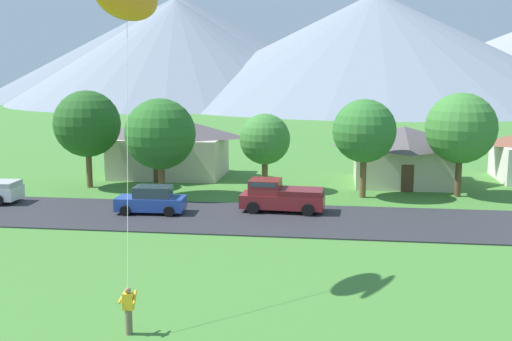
% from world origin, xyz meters
% --- Properties ---
extents(road_strip, '(160.00, 7.91, 0.08)m').
position_xyz_m(road_strip, '(0.00, 27.99, 0.04)').
color(road_strip, '#2D2D33').
rests_on(road_strip, ground).
extents(mountain_far_east_ridge, '(84.15, 84.15, 26.02)m').
position_xyz_m(mountain_far_east_ridge, '(-36.66, 148.87, 13.01)').
color(mountain_far_east_ridge, gray).
rests_on(mountain_far_east_ridge, ground).
extents(mountain_far_west_ridge, '(112.14, 112.14, 27.36)m').
position_xyz_m(mountain_far_west_ridge, '(13.48, 152.84, 13.68)').
color(mountain_far_west_ridge, gray).
rests_on(mountain_far_west_ridge, ground).
extents(mountain_east_ridge, '(115.02, 115.02, 30.28)m').
position_xyz_m(mountain_east_ridge, '(-43.64, 179.33, 15.14)').
color(mountain_east_ridge, slate).
rests_on(mountain_east_ridge, ground).
extents(house_leftmost, '(9.71, 6.62, 5.04)m').
position_xyz_m(house_leftmost, '(-9.10, 41.89, 2.61)').
color(house_leftmost, beige).
rests_on(house_leftmost, ground).
extents(house_right_center, '(8.03, 7.39, 4.49)m').
position_xyz_m(house_right_center, '(9.94, 41.06, 2.32)').
color(house_right_center, beige).
rests_on(house_right_center, ground).
extents(tree_left_of_center, '(4.95, 4.95, 6.91)m').
position_xyz_m(tree_left_of_center, '(-7.39, 33.58, 4.42)').
color(tree_left_of_center, brown).
rests_on(tree_left_of_center, ground).
extents(tree_center, '(4.91, 4.91, 7.29)m').
position_xyz_m(tree_center, '(13.30, 36.42, 4.82)').
color(tree_center, brown).
rests_on(tree_center, ground).
extents(tree_right_of_center, '(3.71, 3.71, 5.70)m').
position_xyz_m(tree_right_of_center, '(-0.42, 36.56, 3.82)').
color(tree_right_of_center, brown).
rests_on(tree_right_of_center, ground).
extents(tree_near_right, '(4.98, 4.98, 7.32)m').
position_xyz_m(tree_near_right, '(-13.77, 36.20, 4.82)').
color(tree_near_right, brown).
rests_on(tree_near_right, ground).
extents(tree_far_right, '(4.39, 4.39, 6.88)m').
position_xyz_m(tree_far_right, '(6.64, 35.17, 4.66)').
color(tree_far_right, brown).
rests_on(tree_far_right, ground).
extents(parked_car_blue_mid_west, '(4.28, 2.23, 1.68)m').
position_xyz_m(parked_car_blue_mid_west, '(-6.53, 28.41, 0.87)').
color(parked_car_blue_mid_west, '#2847A8').
rests_on(parked_car_blue_mid_west, road_strip).
extents(pickup_truck_maroon_east_side, '(5.29, 2.52, 1.99)m').
position_xyz_m(pickup_truck_maroon_east_side, '(1.34, 29.93, 1.06)').
color(pickup_truck_maroon_east_side, maroon).
rests_on(pickup_truck_maroon_east_side, road_strip).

